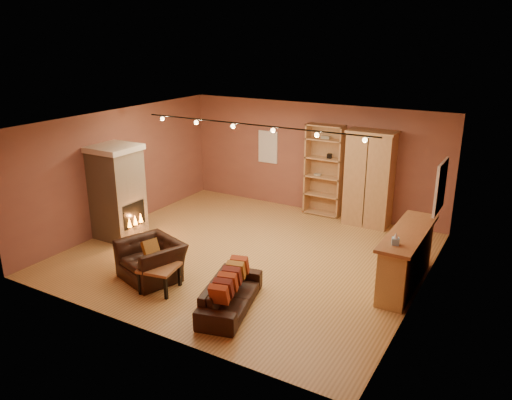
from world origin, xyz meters
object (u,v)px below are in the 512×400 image
Objects in this scene: armchair at (151,254)px; coffee_table at (159,270)px; bookcase at (325,169)px; loveseat at (230,289)px; fireplace at (118,192)px; bar_counter at (406,258)px; armoire at (369,178)px.

armchair reaches higher than coffee_table.
coffee_table is at bearing -100.51° from bookcase.
loveseat is 2.46× the size of coffee_table.
bookcase is at bearing 47.32° from fireplace.
fireplace is 0.91× the size of bookcase.
fireplace is at bearing -171.92° from bar_counter.
bar_counter is 4.73m from armchair.
armchair is at bearing -105.98° from bookcase.
bar_counter is at bearing 8.08° from fireplace.
bookcase is 5.40m from coffee_table.
bookcase reaches higher than coffee_table.
bookcase reaches higher than armoire.
armoire is at bearing 66.76° from coffee_table.
armoire is (1.21, -0.17, -0.02)m from bookcase.
armoire is 1.03× the size of bar_counter.
loveseat is at bearing 4.20° from coffee_table.
armoire reaches higher than coffee_table.
armchair is at bearing 69.83° from loveseat.
armoire is 5.09m from loveseat.
armchair is (-1.89, 0.19, 0.13)m from loveseat.
bar_counter reaches higher than coffee_table.
bookcase is at bearing 79.49° from coffee_table.
loveseat is at bearing -84.78° from bookcase.
bar_counter is 3.08× the size of coffee_table.
bookcase is at bearing 92.28° from armchair.
bookcase is 5.21m from armchair.
fireplace reaches higher than loveseat.
bar_counter is at bearing -45.38° from bookcase.
fireplace is at bearing 166.80° from armchair.
coffee_table is (0.45, -0.29, -0.09)m from armchair.
fireplace is 5.07m from bookcase.
fireplace reaches higher than bar_counter.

